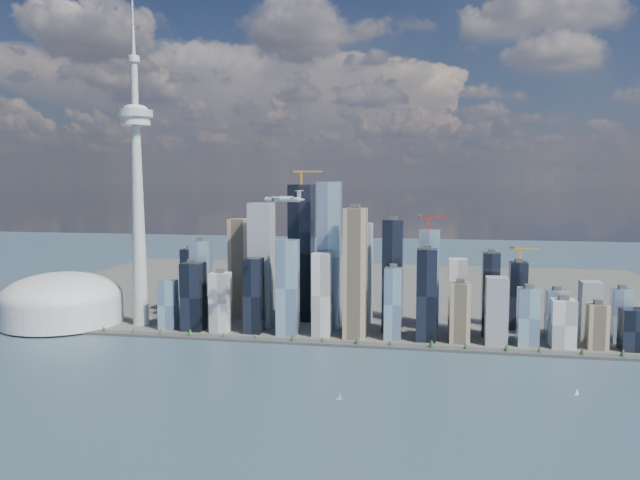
% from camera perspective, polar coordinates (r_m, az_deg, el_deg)
% --- Properties ---
extents(ground, '(4000.00, 4000.00, 0.00)m').
position_cam_1_polar(ground, '(723.26, -5.33, -14.45)').
color(ground, '#344C5B').
rests_on(ground, ground).
extents(seawall, '(1100.00, 22.00, 4.00)m').
position_cam_1_polar(seawall, '(954.66, -1.17, -9.34)').
color(seawall, '#383838').
rests_on(seawall, ground).
extents(land, '(1400.00, 900.00, 3.00)m').
position_cam_1_polar(land, '(1388.27, 2.62, -4.67)').
color(land, '#4C4C47').
rests_on(land, ground).
extents(shoreline_trees, '(960.53, 7.20, 8.80)m').
position_cam_1_polar(shoreline_trees, '(952.95, -1.17, -8.95)').
color(shoreline_trees, '#3F2D1E').
rests_on(shoreline_trees, seawall).
extents(skyscraper_cluster, '(736.00, 142.00, 262.05)m').
position_cam_1_polar(skyscraper_cluster, '(1012.14, 3.14, -3.90)').
color(skyscraper_cluster, black).
rests_on(skyscraper_cluster, land).
extents(needle_tower, '(56.00, 56.00, 550.50)m').
position_cam_1_polar(needle_tower, '(1080.05, -16.36, 4.71)').
color(needle_tower, '#A9AAA5').
rests_on(needle_tower, land).
extents(dome_stadium, '(200.00, 200.00, 86.00)m').
position_cam_1_polar(dome_stadium, '(1160.29, -22.52, -5.21)').
color(dome_stadium, '#BDBDBD').
rests_on(dome_stadium, land).
extents(airplane, '(64.97, 57.91, 16.03)m').
position_cam_1_polar(airplane, '(870.33, -3.37, 3.78)').
color(airplane, silver).
rests_on(airplane, ground).
extents(sailboat_west, '(6.96, 3.71, 9.75)m').
position_cam_1_polar(sailboat_west, '(723.74, 1.80, -14.15)').
color(sailboat_west, white).
rests_on(sailboat_west, ground).
extents(sailboat_east, '(5.81, 2.87, 8.08)m').
position_cam_1_polar(sailboat_east, '(795.63, 22.42, -12.78)').
color(sailboat_east, white).
rests_on(sailboat_east, ground).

